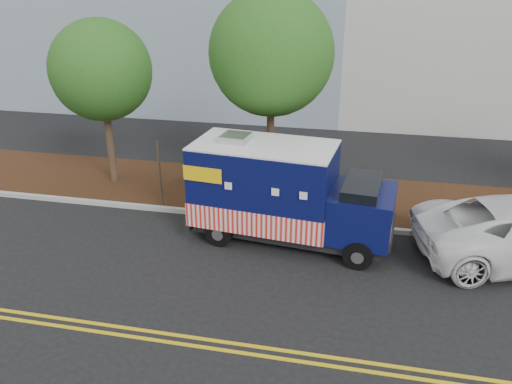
# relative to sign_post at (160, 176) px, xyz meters

# --- Properties ---
(ground) EXTENTS (120.00, 120.00, 0.00)m
(ground) POSITION_rel_sign_post_xyz_m (3.28, -1.55, -1.20)
(ground) COLOR black
(ground) RESTS_ON ground
(curb) EXTENTS (120.00, 0.18, 0.15)m
(curb) POSITION_rel_sign_post_xyz_m (3.28, -0.15, -1.12)
(curb) COLOR #9E9E99
(curb) RESTS_ON ground
(mulch_strip) EXTENTS (120.00, 4.00, 0.15)m
(mulch_strip) POSITION_rel_sign_post_xyz_m (3.28, 1.95, -1.12)
(mulch_strip) COLOR black
(mulch_strip) RESTS_ON ground
(centerline_near) EXTENTS (120.00, 0.10, 0.01)m
(centerline_near) POSITION_rel_sign_post_xyz_m (3.28, -6.00, -1.19)
(centerline_near) COLOR gold
(centerline_near) RESTS_ON ground
(centerline_far) EXTENTS (120.00, 0.10, 0.01)m
(centerline_far) POSITION_rel_sign_post_xyz_m (3.28, -6.25, -1.19)
(centerline_far) COLOR gold
(centerline_far) RESTS_ON ground
(tree_a) EXTENTS (3.50, 3.50, 6.00)m
(tree_a) POSITION_rel_sign_post_xyz_m (-2.58, 1.69, 3.04)
(tree_a) COLOR #38281C
(tree_a) RESTS_ON ground
(tree_b) EXTENTS (4.05, 4.05, 6.98)m
(tree_b) POSITION_rel_sign_post_xyz_m (3.33, 1.96, 3.74)
(tree_b) COLOR #38281C
(tree_b) RESTS_ON ground
(sign_post) EXTENTS (0.06, 0.06, 2.40)m
(sign_post) POSITION_rel_sign_post_xyz_m (0.00, 0.00, 0.00)
(sign_post) COLOR #473828
(sign_post) RESTS_ON ground
(food_truck) EXTENTS (6.11, 2.84, 3.11)m
(food_truck) POSITION_rel_sign_post_xyz_m (4.21, -1.15, 0.21)
(food_truck) COLOR black
(food_truck) RESTS_ON ground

